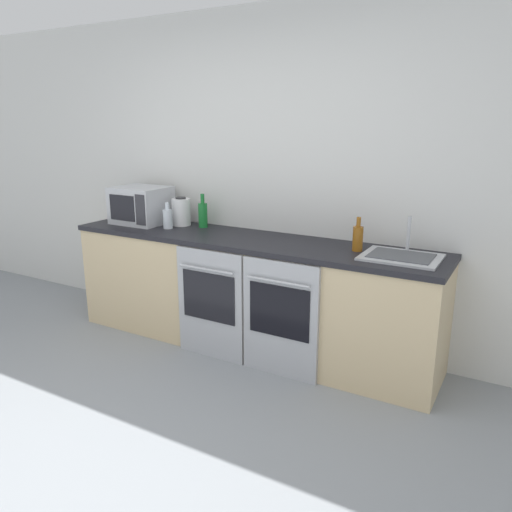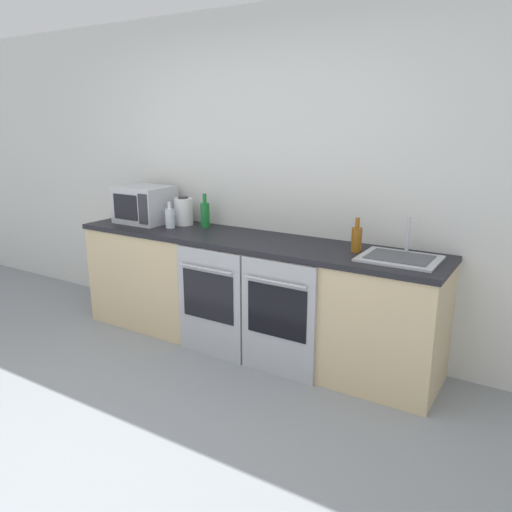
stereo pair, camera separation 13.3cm
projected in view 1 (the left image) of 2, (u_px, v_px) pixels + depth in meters
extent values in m
plane|color=gray|center=(84.00, 465.00, 2.63)|extent=(16.00, 16.00, 0.00)
cube|color=silver|center=(268.00, 180.00, 3.99)|extent=(10.00, 0.06, 2.60)
cube|color=#D1B789|center=(247.00, 295.00, 3.94)|extent=(2.98, 0.61, 0.85)
cube|color=black|center=(247.00, 240.00, 3.82)|extent=(3.00, 0.63, 0.04)
cube|color=#A8AAAF|center=(210.00, 305.00, 3.74)|extent=(0.57, 0.03, 0.84)
cube|color=black|center=(208.00, 297.00, 3.71)|extent=(0.46, 0.01, 0.37)
cylinder|color=#A8AAAF|center=(206.00, 269.00, 3.63)|extent=(0.47, 0.02, 0.02)
cube|color=#A8AAAF|center=(280.00, 320.00, 3.46)|extent=(0.57, 0.03, 0.84)
cube|color=black|center=(279.00, 312.00, 3.42)|extent=(0.46, 0.01, 0.37)
cylinder|color=#A8AAAF|center=(278.00, 282.00, 3.35)|extent=(0.47, 0.02, 0.02)
cube|color=#B7BABF|center=(141.00, 205.00, 4.34)|extent=(0.45, 0.38, 0.32)
cube|color=black|center=(122.00, 208.00, 4.20)|extent=(0.27, 0.01, 0.21)
cube|color=#2D2D33|center=(140.00, 210.00, 4.10)|extent=(0.10, 0.01, 0.25)
cylinder|color=#8C5114|center=(358.00, 239.00, 3.42)|extent=(0.07, 0.07, 0.17)
cylinder|color=#8C5114|center=(359.00, 222.00, 3.39)|extent=(0.03, 0.03, 0.07)
cylinder|color=silver|center=(168.00, 219.00, 4.14)|extent=(0.08, 0.08, 0.16)
cylinder|color=silver|center=(167.00, 206.00, 4.11)|extent=(0.03, 0.03, 0.06)
cylinder|color=#19722D|center=(203.00, 215.00, 4.18)|extent=(0.08, 0.08, 0.20)
cylinder|color=#19722D|center=(202.00, 199.00, 4.14)|extent=(0.03, 0.03, 0.08)
cylinder|color=white|center=(181.00, 212.00, 4.25)|extent=(0.16, 0.16, 0.23)
cylinder|color=#262628|center=(181.00, 198.00, 4.22)|extent=(0.09, 0.09, 0.01)
cube|color=#B7BABF|center=(401.00, 257.00, 3.25)|extent=(0.50, 0.40, 0.01)
cube|color=#4C4F54|center=(401.00, 256.00, 3.25)|extent=(0.40, 0.29, 0.01)
cylinder|color=#B7BABF|center=(408.00, 234.00, 3.35)|extent=(0.02, 0.02, 0.24)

